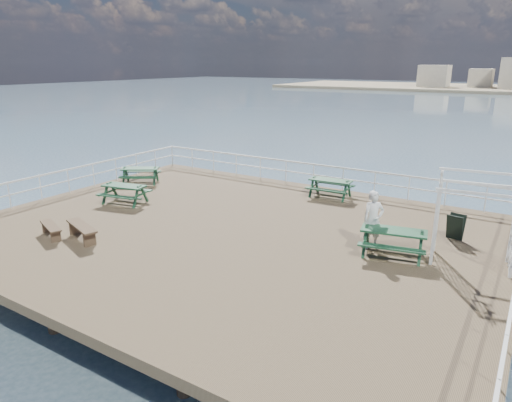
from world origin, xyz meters
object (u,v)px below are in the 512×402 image
object	(u,v)px
trellis_arbor	(475,224)
picnic_table_c	(393,237)
flat_bench_near	(51,228)
flat_bench_far	(82,229)
picnic_table_b	(330,184)
person	(373,220)
picnic_table_d	(124,190)
picnic_table_a	(140,172)

from	to	relation	value
trellis_arbor	picnic_table_c	bearing A→B (deg)	-171.22
flat_bench_near	flat_bench_far	xyz separation A→B (m)	(1.12, 0.38, 0.07)
picnic_table_b	picnic_table_c	world-z (taller)	picnic_table_c
picnic_table_b	flat_bench_near	bearing A→B (deg)	-125.95
trellis_arbor	person	distance (m)	2.86
picnic_table_b	flat_bench_near	distance (m)	11.19
picnic_table_d	picnic_table_c	bearing A→B (deg)	-9.07
flat_bench_near	person	bearing A→B (deg)	47.82
flat_bench_near	picnic_table_a	bearing A→B (deg)	132.63
picnic_table_d	picnic_table_b	bearing A→B (deg)	26.10
picnic_table_b	flat_bench_far	size ratio (longest dim) A/B	1.03
picnic_table_c	picnic_table_d	xyz separation A→B (m)	(-11.01, -0.55, -0.04)
picnic_table_b	picnic_table_d	xyz separation A→B (m)	(-6.89, -5.39, -0.00)
trellis_arbor	picnic_table_d	bearing A→B (deg)	177.44
picnic_table_c	trellis_arbor	world-z (taller)	trellis_arbor
flat_bench_near	flat_bench_far	bearing A→B (deg)	39.49
person	picnic_table_b	bearing A→B (deg)	83.46
picnic_table_c	picnic_table_d	size ratio (longest dim) A/B	1.06
picnic_table_c	picnic_table_d	distance (m)	11.02
flat_bench_far	person	bearing A→B (deg)	46.81
picnic_table_b	picnic_table_d	size ratio (longest dim) A/B	0.92
trellis_arbor	person	size ratio (longest dim) A/B	1.49
picnic_table_b	flat_bench_far	distance (m)	10.30
picnic_table_d	flat_bench_near	size ratio (longest dim) A/B	1.38
picnic_table_d	person	size ratio (longest dim) A/B	1.11
picnic_table_a	flat_bench_near	bearing A→B (deg)	-100.97
picnic_table_a	picnic_table_c	world-z (taller)	picnic_table_c
picnic_table_d	trellis_arbor	bearing A→B (deg)	-6.84
picnic_table_b	trellis_arbor	bearing A→B (deg)	-37.46
picnic_table_d	flat_bench_near	world-z (taller)	picnic_table_d
flat_bench_near	picnic_table_c	bearing A→B (deg)	44.99
picnic_table_c	person	world-z (taller)	person
trellis_arbor	person	xyz separation A→B (m)	(-2.82, -0.37, -0.30)
flat_bench_near	person	xyz separation A→B (m)	(9.43, 4.82, 0.61)
picnic_table_d	person	xyz separation A→B (m)	(10.28, 0.80, 0.37)
picnic_table_d	trellis_arbor	xyz separation A→B (m)	(13.10, 1.17, 0.67)
picnic_table_d	flat_bench_near	bearing A→B (deg)	-90.12
picnic_table_b	picnic_table_c	bearing A→B (deg)	-52.84
picnic_table_c	flat_bench_near	distance (m)	11.15
picnic_table_a	trellis_arbor	world-z (taller)	trellis_arbor
picnic_table_c	trellis_arbor	xyz separation A→B (m)	(2.09, 0.62, 0.64)
picnic_table_b	flat_bench_far	bearing A→B (deg)	-121.86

